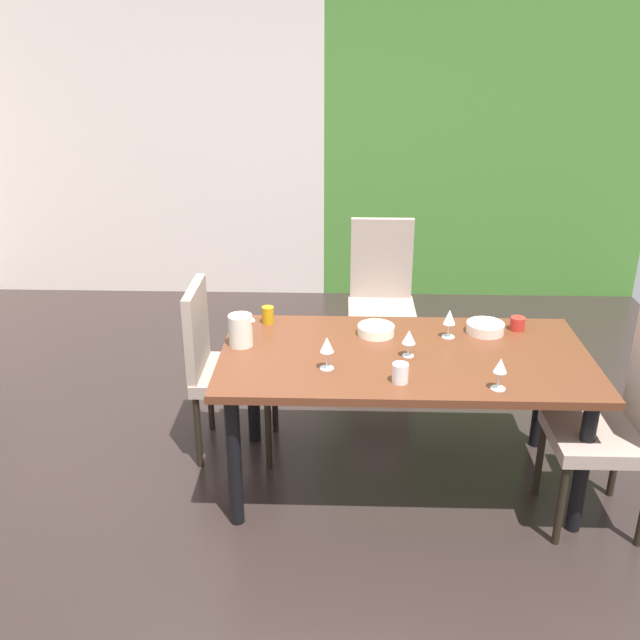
# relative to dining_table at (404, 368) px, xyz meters

# --- Properties ---
(ground_plane) EXTENTS (5.93, 6.28, 0.02)m
(ground_plane) POSITION_rel_dining_table_xyz_m (-0.71, -0.24, -0.67)
(ground_plane) COLOR #2B211F
(back_panel_interior) EXTENTS (3.19, 0.10, 2.50)m
(back_panel_interior) POSITION_rel_dining_table_xyz_m (-2.07, 2.85, 0.59)
(back_panel_interior) COLOR silver
(back_panel_interior) RESTS_ON ground_plane
(garden_window_panel) EXTENTS (2.73, 0.10, 2.50)m
(garden_window_panel) POSITION_rel_dining_table_xyz_m (0.89, 2.85, 0.59)
(garden_window_panel) COLOR #467F31
(garden_window_panel) RESTS_ON ground_plane
(dining_table) EXTENTS (1.82, 0.94, 0.74)m
(dining_table) POSITION_rel_dining_table_xyz_m (0.00, 0.00, 0.00)
(dining_table) COLOR #5B2F1C
(dining_table) RESTS_ON ground_plane
(chair_right_near) EXTENTS (0.44, 0.44, 1.04)m
(chair_right_near) POSITION_rel_dining_table_xyz_m (0.98, -0.29, -0.09)
(chair_right_near) COLOR #A28C7F
(chair_right_near) RESTS_ON ground_plane
(chair_head_far) EXTENTS (0.44, 0.45, 1.05)m
(chair_head_far) POSITION_rel_dining_table_xyz_m (-0.05, 1.32, -0.09)
(chair_head_far) COLOR #A28C7F
(chair_head_far) RESTS_ON ground_plane
(chair_left_far) EXTENTS (0.45, 0.44, 0.97)m
(chair_left_far) POSITION_rel_dining_table_xyz_m (-0.97, 0.29, -0.12)
(chair_left_far) COLOR #A28C7F
(chair_left_far) RESTS_ON ground_plane
(wine_glass_near_shelf) EXTENTS (0.07, 0.07, 0.14)m
(wine_glass_near_shelf) POSITION_rel_dining_table_xyz_m (0.01, -0.03, 0.18)
(wine_glass_near_shelf) COLOR silver
(wine_glass_near_shelf) RESTS_ON dining_table
(wine_glass_right) EXTENTS (0.07, 0.07, 0.16)m
(wine_glass_right) POSITION_rel_dining_table_xyz_m (-0.38, -0.18, 0.20)
(wine_glass_right) COLOR silver
(wine_glass_right) RESTS_ON dining_table
(wine_glass_corner) EXTENTS (0.07, 0.07, 0.15)m
(wine_glass_corner) POSITION_rel_dining_table_xyz_m (0.39, -0.36, 0.19)
(wine_glass_corner) COLOR silver
(wine_glass_corner) RESTS_ON dining_table
(wine_glass_south) EXTENTS (0.07, 0.07, 0.15)m
(wine_glass_south) POSITION_rel_dining_table_xyz_m (0.24, 0.20, 0.19)
(wine_glass_south) COLOR silver
(wine_glass_south) RESTS_ON dining_table
(serving_bowl_near_window) EXTENTS (0.20, 0.20, 0.05)m
(serving_bowl_near_window) POSITION_rel_dining_table_xyz_m (0.44, 0.27, 0.11)
(serving_bowl_near_window) COLOR beige
(serving_bowl_near_window) RESTS_ON dining_table
(serving_bowl_center) EXTENTS (0.19, 0.19, 0.05)m
(serving_bowl_center) POSITION_rel_dining_table_xyz_m (-0.13, 0.22, 0.11)
(serving_bowl_center) COLOR white
(serving_bowl_center) RESTS_ON dining_table
(cup_rear) EXTENTS (0.06, 0.06, 0.09)m
(cup_rear) POSITION_rel_dining_table_xyz_m (-0.71, 0.36, 0.13)
(cup_rear) COLOR #BD8612
(cup_rear) RESTS_ON dining_table
(cup_front) EXTENTS (0.08, 0.08, 0.07)m
(cup_front) POSITION_rel_dining_table_xyz_m (0.62, 0.31, 0.12)
(cup_front) COLOR red
(cup_front) RESTS_ON dining_table
(cup_east) EXTENTS (0.07, 0.07, 0.09)m
(cup_east) POSITION_rel_dining_table_xyz_m (-0.05, -0.30, 0.13)
(cup_east) COLOR silver
(cup_east) RESTS_ON dining_table
(pitcher_west) EXTENTS (0.14, 0.12, 0.16)m
(pitcher_west) POSITION_rel_dining_table_xyz_m (-0.82, 0.07, 0.17)
(pitcher_west) COLOR silver
(pitcher_west) RESTS_ON dining_table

